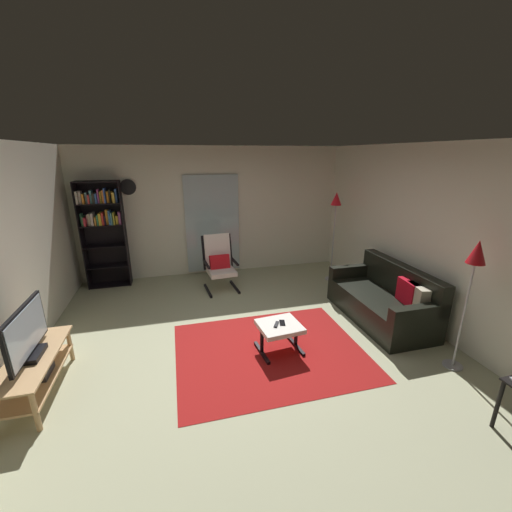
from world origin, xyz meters
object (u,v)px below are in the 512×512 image
object	(u,v)px
bookshelf_near_tv	(103,225)
floor_lamp_by_sofa	(474,267)
cell_phone	(282,323)
television	(27,334)
tv_remote	(276,324)
floor_lamp_by_shelf	(336,209)
ottoman	(279,329)
lounge_armchair	(219,261)
wall_clock	(128,187)
tv_stand	(35,369)
leather_sofa	(384,300)

from	to	relation	value
bookshelf_near_tv	floor_lamp_by_sofa	distance (m)	5.78
cell_phone	television	bearing A→B (deg)	-163.94
television	tv_remote	distance (m)	2.69
floor_lamp_by_shelf	tv_remote	bearing A→B (deg)	-131.50
television	ottoman	distance (m)	2.75
ottoman	tv_remote	world-z (taller)	tv_remote
ottoman	lounge_armchair	bearing A→B (deg)	101.10
floor_lamp_by_shelf	wall_clock	world-z (taller)	wall_clock
tv_stand	leather_sofa	size ratio (longest dim) A/B	0.69
leather_sofa	floor_lamp_by_sofa	size ratio (longest dim) A/B	1.11
tv_remote	wall_clock	xyz separation A→B (m)	(-1.94, 3.09, 1.46)
tv_stand	tv_remote	xyz separation A→B (m)	(2.67, 0.09, 0.09)
tv_stand	leather_sofa	distance (m)	4.56
tv_stand	bookshelf_near_tv	size ratio (longest dim) A/B	0.60
tv_stand	bookshelf_near_tv	world-z (taller)	bookshelf_near_tv
bookshelf_near_tv	floor_lamp_by_sofa	bearing A→B (deg)	-40.53
leather_sofa	lounge_armchair	bearing A→B (deg)	140.97
floor_lamp_by_sofa	wall_clock	distance (m)	5.57
lounge_armchair	floor_lamp_by_shelf	bearing A→B (deg)	-3.35
wall_clock	cell_phone	bearing A→B (deg)	-56.58
ottoman	floor_lamp_by_shelf	distance (m)	2.98
tv_remote	television	bearing A→B (deg)	-148.29
bookshelf_near_tv	lounge_armchair	xyz separation A→B (m)	(2.04, -0.69, -0.65)
television	floor_lamp_by_sofa	xyz separation A→B (m)	(4.64, -0.75, 0.56)
tv_stand	floor_lamp_by_sofa	distance (m)	4.80
leather_sofa	floor_lamp_by_sofa	bearing A→B (deg)	-85.18
television	leather_sofa	size ratio (longest dim) A/B	0.51
floor_lamp_by_sofa	cell_phone	bearing A→B (deg)	155.36
bookshelf_near_tv	leather_sofa	xyz separation A→B (m)	(4.29, -2.52, -0.88)
wall_clock	tv_remote	bearing A→B (deg)	-57.96
lounge_armchair	tv_remote	size ratio (longest dim) A/B	7.10
cell_phone	floor_lamp_by_sofa	size ratio (longest dim) A/B	0.09
tv_stand	wall_clock	distance (m)	3.61
television	lounge_armchair	size ratio (longest dim) A/B	0.86
cell_phone	bookshelf_near_tv	bearing A→B (deg)	144.73
bookshelf_near_tv	tv_remote	bearing A→B (deg)	-50.27
lounge_armchair	leather_sofa	bearing A→B (deg)	-39.03
leather_sofa	cell_phone	bearing A→B (deg)	-168.09
bookshelf_near_tv	wall_clock	bearing A→B (deg)	19.22
bookshelf_near_tv	wall_clock	world-z (taller)	wall_clock
ottoman	wall_clock	world-z (taller)	wall_clock
ottoman	tv_remote	size ratio (longest dim) A/B	3.93
television	ottoman	world-z (taller)	television
wall_clock	floor_lamp_by_shelf	bearing A→B (deg)	-14.74
television	wall_clock	xyz separation A→B (m)	(0.74, 3.18, 1.14)
leather_sofa	cell_phone	xyz separation A→B (m)	(-1.77, -0.37, 0.08)
lounge_armchair	floor_lamp_by_shelf	xyz separation A→B (m)	(2.25, -0.13, 0.90)
tv_remote	lounge_armchair	bearing A→B (deg)	129.85
cell_phone	leather_sofa	bearing A→B (deg)	25.65
tv_stand	tv_remote	bearing A→B (deg)	1.83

